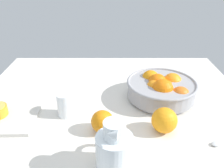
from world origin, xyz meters
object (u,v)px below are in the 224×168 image
at_px(juice_glass, 66,106).
at_px(cutting_board, 2,119).
at_px(spoon, 223,142).
at_px(loose_orange_0, 165,120).
at_px(fruit_bowl, 162,88).
at_px(juice_pitcher, 115,152).
at_px(loose_orange_1, 103,122).

relative_size(juice_glass, cutting_board, 0.36).
distance_m(cutting_board, spoon, 0.77).
bearing_deg(loose_orange_0, fruit_bowl, 81.69).
relative_size(juice_pitcher, loose_orange_0, 1.85).
relative_size(fruit_bowl, juice_pitcher, 1.78).
distance_m(loose_orange_0, spoon, 0.20).
height_order(fruit_bowl, loose_orange_1, fruit_bowl).
height_order(fruit_bowl, cutting_board, fruit_bowl).
height_order(juice_glass, cutting_board, juice_glass).
distance_m(juice_glass, cutting_board, 0.24).
bearing_deg(juice_glass, juice_pitcher, -54.68).
height_order(cutting_board, loose_orange_1, loose_orange_1).
bearing_deg(fruit_bowl, loose_orange_1, -138.22).
bearing_deg(juice_glass, spoon, -16.56).
relative_size(cutting_board, spoon, 1.93).
bearing_deg(juice_pitcher, loose_orange_0, 43.08).
xyz_separation_m(fruit_bowl, spoon, (0.15, -0.28, -0.04)).
bearing_deg(loose_orange_1, loose_orange_0, 0.23).
bearing_deg(cutting_board, juice_glass, 8.02).
xyz_separation_m(fruit_bowl, juice_pitcher, (-0.20, -0.37, 0.01)).
bearing_deg(loose_orange_0, juice_glass, 164.91).
distance_m(fruit_bowl, juice_glass, 0.40).
xyz_separation_m(juice_pitcher, cutting_board, (-0.41, 0.22, -0.05)).
distance_m(fruit_bowl, loose_orange_0, 0.22).
bearing_deg(loose_orange_1, fruit_bowl, 41.78).
xyz_separation_m(fruit_bowl, loose_orange_1, (-0.24, -0.22, -0.01)).
xyz_separation_m(loose_orange_1, spoon, (0.39, -0.06, -0.03)).
bearing_deg(spoon, cutting_board, 170.69).
bearing_deg(loose_orange_1, juice_pitcher, -76.36).
bearing_deg(spoon, loose_orange_0, 160.65).
distance_m(juice_pitcher, spoon, 0.37).
height_order(fruit_bowl, spoon, fruit_bowl).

